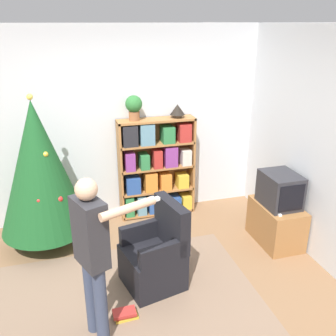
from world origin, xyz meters
The scene contains 14 objects.
ground_plane centered at (0.00, 0.00, 0.00)m, with size 14.00×14.00×0.00m, color #846042.
wall_back centered at (0.00, 1.95, 1.30)m, with size 8.00×0.10×2.60m.
area_rug centered at (-0.19, -0.06, 0.00)m, with size 2.65×2.04×0.01m.
bookshelf centered at (0.55, 1.74, 0.69)m, with size 1.06×0.26×1.40m.
tv_stand centered at (1.81, 0.59, 0.26)m, with size 0.45×0.71×0.52m.
television centered at (1.81, 0.59, 0.72)m, with size 0.39×0.49×0.41m.
game_remote centered at (1.68, 0.38, 0.53)m, with size 0.04×0.12×0.02m.
christmas_tree centered at (-0.95, 1.36, 1.01)m, with size 1.06×1.06×1.88m.
armchair centered at (0.16, 0.22, 0.32)m, with size 0.68×0.67×0.92m.
standing_person centered at (-0.50, -0.33, 0.90)m, with size 0.72×0.44×1.52m.
potted_plant centered at (0.27, 1.75, 1.59)m, with size 0.22×0.22×0.33m.
table_lamp centered at (0.87, 1.75, 1.51)m, with size 0.20×0.20×0.18m.
book_pile_near_tree centered at (-0.48, 1.06, 0.02)m, with size 0.24×0.18×0.04m.
book_pile_by_chair centered at (-0.25, -0.19, 0.04)m, with size 0.24×0.15×0.07m.
Camera 1 is at (-0.62, -2.97, 2.62)m, focal length 40.00 mm.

